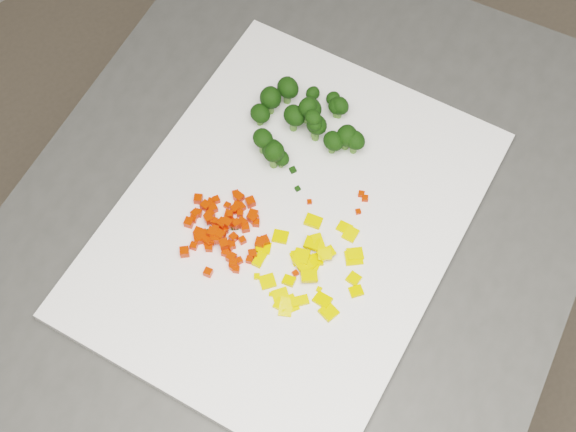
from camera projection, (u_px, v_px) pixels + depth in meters
counter_block at (280, 367)px, 1.34m from camera, size 1.13×0.99×0.90m
cutting_board at (288, 222)px, 0.95m from camera, size 0.59×0.53×0.01m
carrot_pile at (220, 228)px, 0.93m from camera, size 0.11×0.11×0.03m
pepper_pile at (313, 263)px, 0.91m from camera, size 0.13×0.13×0.02m
broccoli_pile at (307, 122)px, 0.97m from camera, size 0.13×0.13×0.06m
carrot_cube_0 at (264, 241)px, 0.93m from camera, size 0.01×0.01×0.01m
carrot_cube_1 at (210, 215)px, 0.95m from camera, size 0.01×0.01×0.01m
carrot_cube_2 at (213, 208)px, 0.95m from camera, size 0.01×0.01×0.01m
carrot_cube_3 at (200, 237)px, 0.93m from camera, size 0.01×0.01×0.01m
carrot_cube_4 at (264, 241)px, 0.93m from camera, size 0.01×0.01×0.01m
carrot_cube_5 at (234, 237)px, 0.93m from camera, size 0.01×0.01×0.01m
carrot_cube_6 at (245, 228)px, 0.94m from camera, size 0.01×0.01×0.01m
carrot_cube_7 at (222, 224)px, 0.93m from camera, size 0.01×0.01×0.01m
carrot_cube_8 at (198, 232)px, 0.93m from camera, size 0.01×0.01×0.01m
carrot_cube_9 at (242, 240)px, 0.93m from camera, size 0.01×0.01×0.01m
carrot_cube_10 at (216, 229)px, 0.93m from camera, size 0.01×0.01×0.01m
carrot_cube_11 at (228, 223)px, 0.93m from camera, size 0.01×0.01×0.01m
carrot_cube_12 at (193, 219)px, 0.94m from camera, size 0.01×0.01×0.01m
carrot_cube_13 at (208, 272)px, 0.91m from camera, size 0.01×0.01×0.01m
carrot_cube_14 at (223, 230)px, 0.94m from camera, size 0.01×0.01×0.01m
carrot_cube_15 at (211, 201)px, 0.96m from camera, size 0.01×0.01×0.01m
carrot_cube_16 at (239, 197)px, 0.96m from camera, size 0.01×0.01×0.01m
carrot_cube_17 at (209, 219)px, 0.93m from camera, size 0.01×0.01×0.01m
carrot_cube_18 at (253, 218)px, 0.94m from camera, size 0.01×0.01×0.01m
carrot_cube_19 at (260, 243)px, 0.93m from camera, size 0.01×0.01×0.01m
carrot_cube_20 at (224, 222)px, 0.93m from camera, size 0.01×0.01×0.01m
carrot_cube_21 at (207, 241)px, 0.93m from camera, size 0.01×0.01×0.01m
carrot_cube_22 at (250, 202)px, 0.95m from camera, size 0.01×0.01×0.01m
carrot_cube_23 at (209, 248)px, 0.93m from camera, size 0.01×0.01×0.01m
carrot_cube_24 at (229, 215)px, 0.95m from camera, size 0.01×0.01×0.01m
carrot_cube_25 at (231, 258)px, 0.92m from camera, size 0.01×0.01×0.01m
carrot_cube_26 at (234, 268)px, 0.92m from camera, size 0.01×0.01×0.01m
carrot_cube_27 at (215, 238)px, 0.92m from camera, size 0.01×0.01×0.01m
carrot_cube_28 at (233, 224)px, 0.94m from camera, size 0.01×0.01×0.01m
carrot_cube_29 at (189, 223)px, 0.94m from camera, size 0.01×0.01×0.01m
carrot_cube_30 at (230, 246)px, 0.93m from camera, size 0.01×0.01×0.01m
carrot_cube_31 at (209, 241)px, 0.93m from camera, size 0.01×0.01×0.01m
carrot_cube_32 at (196, 214)px, 0.95m from camera, size 0.01×0.01×0.01m
carrot_cube_33 at (236, 194)px, 0.96m from camera, size 0.01×0.01×0.01m
carrot_cube_34 at (198, 199)px, 0.96m from camera, size 0.01×0.01×0.01m
carrot_cube_35 at (233, 265)px, 0.92m from camera, size 0.01×0.01×0.01m
carrot_cube_36 at (214, 221)px, 0.93m from camera, size 0.01×0.01×0.01m
carrot_cube_37 at (240, 214)px, 0.95m from camera, size 0.01×0.01×0.01m
carrot_cube_38 at (214, 237)px, 0.92m from camera, size 0.01×0.01×0.01m
carrot_cube_39 at (256, 223)px, 0.94m from camera, size 0.01×0.01×0.01m
carrot_cube_40 at (205, 236)px, 0.93m from camera, size 0.01×0.01×0.01m
carrot_cube_41 at (212, 207)px, 0.95m from camera, size 0.01×0.01×0.01m
carrot_cube_42 at (212, 241)px, 0.92m from camera, size 0.01×0.01×0.01m
carrot_cube_43 at (242, 223)px, 0.94m from camera, size 0.01×0.01×0.01m
carrot_cube_44 at (185, 252)px, 0.92m from camera, size 0.01×0.01×0.01m
carrot_cube_45 at (253, 215)px, 0.94m from camera, size 0.01×0.01×0.01m
carrot_cube_46 at (236, 224)px, 0.93m from camera, size 0.01×0.01×0.01m
carrot_cube_47 at (237, 206)px, 0.95m from camera, size 0.01×0.01×0.01m
carrot_cube_48 at (252, 254)px, 0.92m from camera, size 0.01×0.01×0.01m
carrot_cube_49 at (206, 206)px, 0.95m from camera, size 0.01×0.01×0.01m
carrot_cube_50 at (235, 209)px, 0.95m from camera, size 0.01×0.01×0.01m
carrot_cube_51 at (212, 233)px, 0.93m from camera, size 0.01×0.01×0.01m
carrot_cube_52 at (236, 269)px, 0.91m from camera, size 0.01×0.01×0.01m
carrot_cube_53 at (198, 240)px, 0.93m from camera, size 0.01×0.01×0.01m
carrot_cube_54 at (210, 215)px, 0.95m from camera, size 0.01×0.01×0.01m
carrot_cube_55 at (241, 207)px, 0.95m from camera, size 0.01×0.01×0.01m
carrot_cube_56 at (220, 235)px, 0.92m from camera, size 0.01×0.01×0.01m
carrot_cube_57 at (194, 246)px, 0.93m from camera, size 0.01×0.01×0.01m
carrot_cube_58 at (232, 245)px, 0.93m from camera, size 0.01×0.01×0.01m
carrot_cube_59 at (230, 215)px, 0.94m from camera, size 0.01×0.01×0.01m
carrot_cube_60 at (233, 263)px, 0.92m from camera, size 0.01×0.01×0.01m
carrot_cube_61 at (224, 244)px, 0.92m from camera, size 0.01×0.01×0.01m
carrot_cube_62 at (218, 227)px, 0.94m from camera, size 0.01×0.01×0.01m
carrot_cube_63 at (250, 260)px, 0.92m from camera, size 0.01×0.01×0.01m
carrot_cube_64 at (239, 223)px, 0.94m from camera, size 0.01×0.01×0.01m
carrot_cube_65 at (239, 261)px, 0.92m from camera, size 0.01×0.01×0.01m
carrot_cube_66 at (225, 253)px, 0.92m from camera, size 0.01×0.01×0.01m
carrot_cube_67 at (216, 200)px, 0.96m from camera, size 0.01×0.01×0.01m
carrot_cube_68 at (198, 213)px, 0.95m from camera, size 0.01×0.01×0.01m
carrot_cube_69 at (207, 246)px, 0.93m from camera, size 0.01×0.01×0.01m
pepper_chunk_0 at (291, 303)px, 0.90m from camera, size 0.02×0.02×0.01m
pepper_chunk_1 at (329, 312)px, 0.89m from camera, size 0.02×0.02×0.01m
pepper_chunk_2 at (354, 258)px, 0.92m from camera, size 0.03×0.03×0.01m
pepper_chunk_3 at (312, 265)px, 0.92m from camera, size 0.02×0.02×0.01m
pepper_chunk_4 at (280, 237)px, 0.94m from camera, size 0.02×0.02×0.01m
pepper_chunk_5 at (299, 258)px, 0.92m from camera, size 0.02×0.02×0.01m
pepper_chunk_6 at (309, 276)px, 0.91m from camera, size 0.02×0.02×0.01m
pepper_chunk_7 at (263, 247)px, 0.93m from camera, size 0.02×0.02×0.01m
pepper_chunk_8 at (356, 291)px, 0.90m from camera, size 0.02×0.02×0.01m
pepper_chunk_9 at (322, 300)px, 0.90m from camera, size 0.02×0.02×0.01m
pepper_chunk_10 at (308, 262)px, 0.92m from camera, size 0.02×0.02×0.01m
pepper_chunk_11 at (318, 242)px, 0.93m from camera, size 0.02×0.02×0.01m
pepper_chunk_12 at (350, 234)px, 0.94m from camera, size 0.02×0.02×0.01m
pepper_chunk_13 at (300, 301)px, 0.90m from camera, size 0.02×0.02×0.01m
pepper_chunk_14 at (302, 263)px, 0.92m from camera, size 0.02×0.02×0.01m
pepper_chunk_15 at (344, 228)px, 0.94m from camera, size 0.02×0.02×0.01m
pepper_chunk_16 at (355, 254)px, 0.92m from camera, size 0.02×0.02×0.01m
pepper_chunk_17 at (281, 304)px, 0.90m from camera, size 0.02×0.02×0.00m
pepper_chunk_18 at (325, 254)px, 0.92m from camera, size 0.02×0.02×0.01m
pepper_chunk_19 at (318, 259)px, 0.92m from camera, size 0.02×0.02×0.01m
pepper_chunk_20 at (326, 253)px, 0.92m from camera, size 0.02×0.02×0.00m
pepper_chunk_21 at (313, 221)px, 0.94m from camera, size 0.02×0.03×0.01m
pepper_chunk_22 at (289, 281)px, 0.91m from camera, size 0.02×0.02×0.01m
pepper_chunk_23 at (312, 243)px, 0.92m from camera, size 0.02×0.02×0.01m
pepper_chunk_24 at (286, 307)px, 0.90m from camera, size 0.03×0.03×0.01m
pepper_chunk_25 at (268, 282)px, 0.91m from camera, size 0.02×0.02×0.00m
pepper_chunk_26 at (260, 259)px, 0.92m from camera, size 0.02×0.02×0.01m
pepper_chunk_27 at (301, 256)px, 0.92m from camera, size 0.02×0.02×0.01m
pepper_chunk_28 at (281, 298)px, 0.90m from camera, size 0.03×0.03×0.01m
pepper_chunk_29 at (354, 279)px, 0.91m from camera, size 0.02×0.02×0.01m
broccoli_floret_0 at (274, 156)px, 0.97m from camera, size 0.03×0.03×0.03m
broccoli_floret_1 at (332, 144)px, 0.98m from camera, size 0.03×0.03×0.03m
broccoli_floret_2 at (346, 139)px, 0.98m from camera, size 0.04×0.04×0.04m
broccoli_floret_3 at (312, 96)px, 1.01m from camera, size 0.03×0.03×0.03m
broccoli_floret_4 at (281, 160)px, 0.97m from camera, size 0.02×0.02×0.02m
broccoli_floret_5 at (273, 156)px, 0.96m from camera, size 0.04×0.04×0.04m
broccoli_floret_6 at (339, 109)px, 1.00m from camera, size 0.03×0.03×0.03m
broccoli_floret_7 at (262, 143)px, 0.97m from camera, size 0.03×0.03×0.04m
broccoli_floret_8 at (293, 120)px, 0.99m from camera, size 0.04×0.04×0.04m
broccoli_floret_9 at (354, 144)px, 0.98m from camera, size 0.03×0.03×0.03m
broccoli_floret_10 at (270, 102)px, 1.00m from camera, size 0.04×0.04×0.04m
broccoli_floret_11 at (272, 153)px, 0.97m from camera, size 0.04×0.04×0.03m
broccoli_floret_12 at (287, 92)px, 1.01m from camera, size 0.04×0.04×0.04m
broccoli_floret_13 at (314, 128)px, 0.97m from camera, size 0.02×0.02×0.03m
broccoli_floret_14 at (310, 111)px, 0.98m from camera, size 0.03×0.03×0.03m
broccoli_floret_15 at (336, 109)px, 1.00m from camera, size 0.03×0.03×0.03m
broccoli_floret_16 at (260, 116)px, 1.00m from camera, size 0.03×0.03×0.03m
broccoli_floret_17 at (333, 101)px, 1.01m from camera, size 0.03×0.03×0.03m
broccoli_floret_18 at (307, 112)px, 0.98m from camera, size 0.04×0.04×0.04m
broccoli_floret_19 at (312, 122)px, 0.97m from camera, size 0.03×0.03×0.04m
broccoli_floret_20 at (316, 130)px, 0.98m from camera, size 0.03×0.03×0.04m
stray_bit_0 at (298, 189)px, 0.96m from camera, size 0.01×0.01×0.00m
stray_bit_1 at (207, 234)px, 0.94m from camera, size 0.01×0.01×0.01m
stray_bit_2 at (361, 194)px, 0.96m from camera, size 0.01×0.01×0.01m
stray_bit_3 at (293, 170)px, 0.98m from camera, size 0.01×0.01×0.00m
stray_bit_4 at (358, 212)px, 0.95m from camera, size 0.01×0.01×0.00m
stray_bit_5 at (235, 226)px, 0.94m from camera, size 0.01×0.01×0.01m
stray_bit_6 at (309, 202)px, 0.96m from camera, size 0.01×0.01×0.00m
stray_bit_7 at (271, 294)px, 0.90m from camera, size 0.01×0.01×0.00m
stray_bit_8 at (227, 205)px, 0.95m from camera, size 0.01×0.01×0.00m
stray_bit_9 at (294, 254)px, 0.92m from camera, size 0.01×0.01×0.00m
stray_bit_10 at (257, 276)px, 0.91m from camera, size 0.01×0.01×0.00m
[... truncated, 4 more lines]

